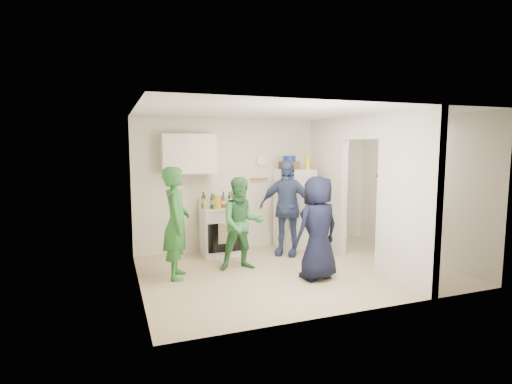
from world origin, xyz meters
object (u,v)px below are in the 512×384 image
stove (221,231)px  person_green_center (242,224)px  blue_bowl (289,159)px  person_green_left (176,223)px  person_nook (392,210)px  fridge (295,209)px  wicker_basket (289,165)px  yellow_cup_stack_top (308,163)px  person_denim (286,208)px  person_navy (318,228)px

stove → person_green_center: bearing=-85.2°
blue_bowl → person_green_left: 2.73m
person_nook → blue_bowl: bearing=-91.6°
blue_bowl → person_green_center: bearing=-142.3°
person_green_center → person_nook: size_ratio=0.91×
fridge → wicker_basket: size_ratio=4.40×
stove → wicker_basket: 1.81m
yellow_cup_stack_top → person_green_left: yellow_cup_stack_top is taller
wicker_basket → person_nook: 2.08m
fridge → person_green_center: fridge is taller
blue_bowl → person_nook: bearing=-34.7°
yellow_cup_stack_top → wicker_basket: bearing=154.9°
yellow_cup_stack_top → person_green_left: 2.94m
blue_bowl → person_green_center: (-1.29, -1.00, -1.00)m
blue_bowl → person_denim: 1.02m
fridge → wicker_basket: bearing=153.4°
person_navy → blue_bowl: bearing=-114.8°
stove → person_green_left: bearing=-133.1°
yellow_cup_stack_top → person_green_center: yellow_cup_stack_top is taller
wicker_basket → person_green_left: same height
wicker_basket → person_denim: bearing=-119.9°
person_green_left → person_nook: (3.93, -0.03, -0.02)m
person_green_center → fridge: bearing=40.9°
blue_bowl → person_navy: blue_bowl is taller
wicker_basket → person_green_left: size_ratio=0.21×
person_nook → person_navy: bearing=-36.1°
fridge → blue_bowl: size_ratio=6.41×
fridge → blue_bowl: blue_bowl is taller
fridge → person_green_left: (-2.45, -1.01, 0.08)m
person_navy → wicker_basket: bearing=-114.8°
stove → person_nook: size_ratio=0.53×
stove → wicker_basket: (1.38, 0.02, 1.18)m
blue_bowl → person_denim: bearing=-119.9°
yellow_cup_stack_top → person_navy: bearing=-112.5°
blue_bowl → stove: bearing=-179.2°
blue_bowl → person_green_center: blue_bowl is taller
person_green_center → person_denim: person_denim is taller
stove → person_nook: 3.17m
wicker_basket → person_green_center: 1.85m
stove → yellow_cup_stack_top: 2.10m
fridge → yellow_cup_stack_top: yellow_cup_stack_top is taller
wicker_basket → person_green_left: (-2.35, -1.06, -0.77)m
fridge → person_navy: (-0.48, -1.79, 0.01)m
stove → blue_bowl: bearing=0.8°
fridge → person_green_center: bearing=-145.7°
person_green_left → person_green_center: (1.05, 0.06, -0.10)m
person_green_center → stove: bearing=101.4°
person_navy → person_nook: bearing=-172.3°
person_green_center → person_nook: bearing=4.8°
fridge → blue_bowl: (-0.10, 0.05, 0.97)m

